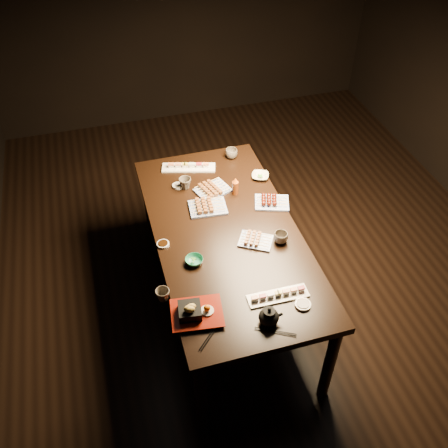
{
  "coord_description": "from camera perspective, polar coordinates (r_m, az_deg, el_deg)",
  "views": [
    {
      "loc": [
        -1.01,
        -2.45,
        2.94
      ],
      "look_at": [
        -0.36,
        -0.2,
        0.77
      ],
      "focal_mm": 40.0,
      "sensor_mm": 36.0,
      "label": 1
    }
  ],
  "objects": [
    {
      "name": "ground",
      "position": [
        3.96,
        4.29,
        -5.3
      ],
      "size": [
        5.0,
        5.0,
        0.0
      ],
      "primitive_type": "plane",
      "color": "black",
      "rests_on": "ground"
    },
    {
      "name": "dining_table",
      "position": [
        3.44,
        0.23,
        -5.37
      ],
      "size": [
        1.29,
        1.96,
        0.75
      ],
      "primitive_type": "cube",
      "rotation": [
        0.0,
        0.0,
        -0.23
      ],
      "color": "black",
      "rests_on": "ground"
    },
    {
      "name": "sushi_platter_near",
      "position": [
        2.81,
        6.2,
        -7.99
      ],
      "size": [
        0.35,
        0.1,
        0.04
      ],
      "primitive_type": null,
      "rotation": [
        0.0,
        0.0,
        -0.02
      ],
      "color": "white",
      "rests_on": "dining_table"
    },
    {
      "name": "sushi_platter_far",
      "position": [
        3.68,
        -4.07,
        6.65
      ],
      "size": [
        0.4,
        0.21,
        0.05
      ],
      "primitive_type": null,
      "rotation": [
        0.0,
        0.0,
        2.87
      ],
      "color": "white",
      "rests_on": "dining_table"
    },
    {
      "name": "yakitori_plate_center",
      "position": [
        3.32,
        -1.88,
        2.2
      ],
      "size": [
        0.26,
        0.2,
        0.06
      ],
      "primitive_type": null,
      "rotation": [
        0.0,
        0.0,
        -0.09
      ],
      "color": "#828EB6",
      "rests_on": "dining_table"
    },
    {
      "name": "yakitori_plate_right",
      "position": [
        3.09,
        3.65,
        -1.69
      ],
      "size": [
        0.25,
        0.23,
        0.05
      ],
      "primitive_type": null,
      "rotation": [
        0.0,
        0.0,
        -0.53
      ],
      "color": "#828EB6",
      "rests_on": "dining_table"
    },
    {
      "name": "yakitori_plate_left",
      "position": [
        3.46,
        -1.31,
        4.16
      ],
      "size": [
        0.27,
        0.23,
        0.06
      ],
      "primitive_type": null,
      "rotation": [
        0.0,
        0.0,
        0.32
      ],
      "color": "#828EB6",
      "rests_on": "dining_table"
    },
    {
      "name": "tsukune_plate",
      "position": [
        3.37,
        5.51,
        2.71
      ],
      "size": [
        0.27,
        0.23,
        0.06
      ],
      "primitive_type": null,
      "rotation": [
        0.0,
        0.0,
        -0.33
      ],
      "color": "#828EB6",
      "rests_on": "dining_table"
    },
    {
      "name": "edamame_bowl_green",
      "position": [
        2.98,
        -3.42,
        -4.2
      ],
      "size": [
        0.13,
        0.13,
        0.03
      ],
      "primitive_type": "imported",
      "rotation": [
        0.0,
        0.0,
        -0.3
      ],
      "color": "#2E8F6C",
      "rests_on": "dining_table"
    },
    {
      "name": "edamame_bowl_cream",
      "position": [
        3.6,
        4.16,
        5.48
      ],
      "size": [
        0.16,
        0.16,
        0.03
      ],
      "primitive_type": "imported",
      "rotation": [
        0.0,
        0.0,
        -0.41
      ],
      "color": "beige",
      "rests_on": "dining_table"
    },
    {
      "name": "tempura_tray",
      "position": [
        2.7,
        -3.14,
        -9.69
      ],
      "size": [
        0.31,
        0.26,
        0.1
      ],
      "primitive_type": null,
      "rotation": [
        0.0,
        0.0,
        -0.13
      ],
      "color": "black",
      "rests_on": "dining_table"
    },
    {
      "name": "teacup_near_left",
      "position": [
        2.79,
        -7.01,
        -8.05
      ],
      "size": [
        0.09,
        0.09,
        0.07
      ],
      "primitive_type": "imported",
      "rotation": [
        0.0,
        0.0,
        0.15
      ],
      "color": "#534A3F",
      "rests_on": "dining_table"
    },
    {
      "name": "teacup_mid_right",
      "position": [
        3.1,
        6.51,
        -1.55
      ],
      "size": [
        0.12,
        0.12,
        0.07
      ],
      "primitive_type": "imported",
      "rotation": [
        0.0,
        0.0,
        -0.43
      ],
      "color": "#534A3F",
      "rests_on": "dining_table"
    },
    {
      "name": "teacup_far_left",
      "position": [
        3.49,
        -4.47,
        4.66
      ],
      "size": [
        0.1,
        0.1,
        0.08
      ],
      "primitive_type": "imported",
      "rotation": [
        0.0,
        0.0,
        -0.25
      ],
      "color": "#534A3F",
      "rests_on": "dining_table"
    },
    {
      "name": "teacup_far_right",
      "position": [
        3.78,
        0.86,
        8.06
      ],
      "size": [
        0.12,
        0.12,
        0.07
      ],
      "primitive_type": "imported",
      "rotation": [
        0.0,
        0.0,
        -0.47
      ],
      "color": "#534A3F",
      "rests_on": "dining_table"
    },
    {
      "name": "teapot",
      "position": [
        2.68,
        5.15,
        -10.35
      ],
      "size": [
        0.15,
        0.15,
        0.11
      ],
      "primitive_type": null,
      "rotation": [
        0.0,
        0.0,
        -0.19
      ],
      "color": "black",
      "rests_on": "dining_table"
    },
    {
      "name": "condiment_bottle",
      "position": [
        3.42,
        1.31,
        4.38
      ],
      "size": [
        0.05,
        0.05,
        0.13
      ],
      "primitive_type": "cylinder",
      "rotation": [
        0.0,
        0.0,
        -0.15
      ],
      "color": "maroon",
      "rests_on": "dining_table"
    },
    {
      "name": "sauce_dish_west",
      "position": [
        3.1,
        -6.98,
        -2.29
      ],
      "size": [
        0.09,
        0.09,
        0.01
      ],
      "primitive_type": "cylinder",
      "rotation": [
        0.0,
        0.0,
        -0.26
      ],
      "color": "white",
      "rests_on": "dining_table"
    },
    {
      "name": "sauce_dish_east",
      "position": [
        3.36,
        6.39,
        1.99
      ],
      "size": [
        0.11,
        0.11,
        0.01
      ],
      "primitive_type": "cylinder",
      "rotation": [
        0.0,
        0.0,
        -0.36
      ],
      "color": "white",
      "rests_on": "dining_table"
    },
    {
      "name": "sauce_dish_se",
      "position": [
        2.8,
        9.0,
        -9.08
      ],
      "size": [
        0.12,
        0.12,
        0.02
      ],
      "primitive_type": "cylinder",
      "rotation": [
        0.0,
        0.0,
        -0.54
      ],
      "color": "white",
      "rests_on": "dining_table"
    },
    {
      "name": "sauce_dish_nw",
      "position": [
        3.53,
        -5.29,
        4.38
      ],
      "size": [
        0.09,
        0.09,
        0.01
      ],
      "primitive_type": "cylinder",
      "rotation": [
        0.0,
        0.0,
        -0.15
      ],
      "color": "white",
      "rests_on": "dining_table"
    },
    {
      "name": "chopsticks_near",
      "position": [
        2.66,
        -1.61,
        -12.67
      ],
      "size": [
        0.16,
        0.15,
        0.01
      ],
      "primitive_type": null,
      "rotation": [
        0.0,
        0.0,
        0.78
      ],
      "color": "black",
      "rests_on": "dining_table"
    },
    {
      "name": "chopsticks_se",
      "position": [
        2.68,
        5.89,
        -12.13
      ],
      "size": [
        0.2,
        0.12,
        0.01
      ],
      "primitive_type": null,
      "rotation": [
        0.0,
        0.0,
        -0.49
      ],
      "color": "black",
      "rests_on": "dining_table"
    }
  ]
}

